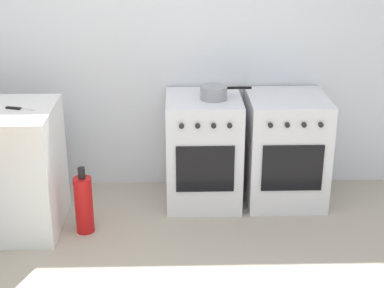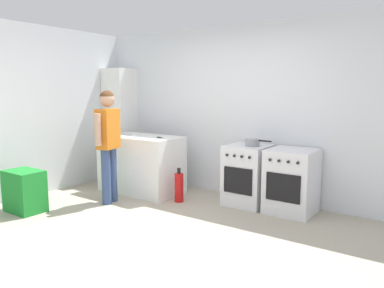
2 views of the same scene
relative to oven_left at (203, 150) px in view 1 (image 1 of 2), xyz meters
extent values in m
cube|color=silver|center=(-0.35, 0.37, 0.87)|extent=(6.00, 0.10, 2.60)
cube|color=silver|center=(0.00, 0.00, 0.00)|extent=(0.57, 0.60, 0.85)
cube|color=black|center=(0.00, -0.30, -0.03)|extent=(0.43, 0.01, 0.36)
cylinder|color=black|center=(-0.13, -0.12, 0.42)|extent=(0.18, 0.18, 0.01)
cylinder|color=black|center=(0.13, -0.12, 0.42)|extent=(0.18, 0.18, 0.01)
cylinder|color=black|center=(-0.13, 0.12, 0.42)|extent=(0.18, 0.18, 0.01)
cylinder|color=black|center=(0.13, 0.12, 0.42)|extent=(0.18, 0.18, 0.01)
cylinder|color=black|center=(-0.17, -0.31, 0.31)|extent=(0.04, 0.02, 0.04)
cylinder|color=black|center=(-0.06, -0.31, 0.31)|extent=(0.04, 0.02, 0.04)
cylinder|color=black|center=(0.06, -0.31, 0.31)|extent=(0.04, 0.02, 0.04)
cylinder|color=black|center=(0.17, -0.31, 0.31)|extent=(0.04, 0.02, 0.04)
cube|color=silver|center=(0.64, 0.00, 0.00)|extent=(0.60, 0.60, 0.85)
cube|color=black|center=(0.64, -0.30, -0.03)|extent=(0.45, 0.01, 0.36)
cylinder|color=black|center=(0.51, -0.12, 0.42)|extent=(0.19, 0.19, 0.01)
cylinder|color=black|center=(0.78, -0.12, 0.42)|extent=(0.19, 0.19, 0.01)
cylinder|color=black|center=(0.51, 0.12, 0.42)|extent=(0.19, 0.19, 0.01)
cylinder|color=black|center=(0.78, 0.12, 0.42)|extent=(0.19, 0.19, 0.01)
cylinder|color=black|center=(0.46, -0.31, 0.31)|extent=(0.04, 0.02, 0.04)
cylinder|color=black|center=(0.58, -0.31, 0.31)|extent=(0.04, 0.02, 0.04)
cylinder|color=black|center=(0.70, -0.31, 0.31)|extent=(0.04, 0.02, 0.04)
cylinder|color=black|center=(0.82, -0.31, 0.31)|extent=(0.04, 0.02, 0.04)
cylinder|color=gray|center=(0.07, -0.03, 0.47)|extent=(0.20, 0.20, 0.10)
cylinder|color=black|center=(0.26, -0.03, 0.51)|extent=(0.18, 0.02, 0.02)
cube|color=silver|center=(-1.21, -0.41, 0.48)|extent=(0.10, 0.05, 0.01)
cube|color=black|center=(-1.31, -0.38, 0.48)|extent=(0.11, 0.06, 0.01)
cylinder|color=red|center=(-0.87, -0.48, -0.22)|extent=(0.13, 0.13, 0.42)
cylinder|color=black|center=(-0.87, -0.48, 0.03)|extent=(0.05, 0.05, 0.08)
camera|label=1|loc=(-0.20, -4.21, 1.73)|focal=55.00mm
camera|label=2|loc=(2.34, -4.71, 1.19)|focal=35.00mm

